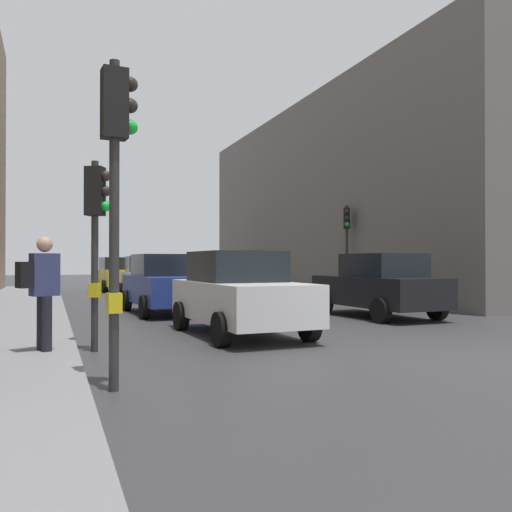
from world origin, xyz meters
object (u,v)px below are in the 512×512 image
object	(u,v)px
traffic_light_near_left	(116,163)
car_green_estate	(209,273)
car_blue_van	(165,284)
car_white_compact	(239,293)
car_silver_hatchback	(148,278)
car_dark_suv	(379,285)
car_yellow_taxi	(118,274)
traffic_light_mid_street	(347,235)
pedestrian_with_grey_backpack	(42,286)
traffic_light_near_right	(96,220)

from	to	relation	value
traffic_light_near_left	car_green_estate	xyz separation A→B (m)	(7.85, 23.98, -1.85)
car_green_estate	car_blue_van	size ratio (longest dim) A/B	1.00
traffic_light_near_left	car_white_compact	world-z (taller)	traffic_light_near_left
car_green_estate	car_white_compact	bearing A→B (deg)	-103.82
car_green_estate	car_silver_hatchback	bearing A→B (deg)	-120.72
car_blue_van	car_silver_hatchback	bearing A→B (deg)	85.31
car_green_estate	car_dark_suv	bearing A→B (deg)	-90.14
car_yellow_taxi	car_blue_van	size ratio (longest dim) A/B	1.01
car_green_estate	car_silver_hatchback	world-z (taller)	same
traffic_light_mid_street	car_white_compact	world-z (taller)	traffic_light_mid_street
car_silver_hatchback	pedestrian_with_grey_backpack	bearing A→B (deg)	-106.01
car_white_compact	car_dark_suv	bearing A→B (deg)	23.84
car_white_compact	car_silver_hatchback	bearing A→B (deg)	90.03
traffic_light_near_right	pedestrian_with_grey_backpack	size ratio (longest dim) A/B	1.85
car_white_compact	car_blue_van	world-z (taller)	same
traffic_light_near_left	car_blue_van	size ratio (longest dim) A/B	0.92
car_blue_van	pedestrian_with_grey_backpack	size ratio (longest dim) A/B	2.42
car_yellow_taxi	car_green_estate	distance (m)	5.44
traffic_light_near_right	car_blue_van	bearing A→B (deg)	69.17
traffic_light_near_left	car_silver_hatchback	bearing A→B (deg)	79.32
car_blue_van	traffic_light_near_right	bearing A→B (deg)	-110.83
traffic_light_mid_street	car_green_estate	world-z (taller)	traffic_light_mid_street
traffic_light_near_right	car_white_compact	size ratio (longest dim) A/B	0.76
car_yellow_taxi	car_dark_suv	world-z (taller)	same
traffic_light_mid_street	car_white_compact	bearing A→B (deg)	-131.54
traffic_light_near_right	car_green_estate	size ratio (longest dim) A/B	0.76
traffic_light_mid_street	car_dark_suv	distance (m)	6.93
car_yellow_taxi	pedestrian_with_grey_backpack	size ratio (longest dim) A/B	2.44
traffic_light_near_right	pedestrian_with_grey_backpack	bearing A→B (deg)	-143.19
car_blue_van	pedestrian_with_grey_backpack	distance (m)	7.87
traffic_light_near_left	car_green_estate	world-z (taller)	traffic_light_near_left
pedestrian_with_grey_backpack	car_dark_suv	bearing A→B (deg)	24.38
car_yellow_taxi	car_white_compact	world-z (taller)	same
car_white_compact	traffic_light_near_right	bearing A→B (deg)	-158.89
car_yellow_taxi	pedestrian_with_grey_backpack	bearing A→B (deg)	-99.63
traffic_light_near_left	car_white_compact	size ratio (longest dim) A/B	0.92
car_silver_hatchback	traffic_light_near_left	bearing A→B (deg)	-100.68
car_yellow_taxi	car_green_estate	xyz separation A→B (m)	(5.27, 1.31, 0.00)
car_white_compact	car_green_estate	bearing A→B (deg)	76.18
car_yellow_taxi	car_blue_van	bearing A→B (deg)	-90.48
car_white_compact	car_dark_suv	world-z (taller)	same
traffic_light_mid_street	pedestrian_with_grey_backpack	size ratio (longest dim) A/B	2.14
car_white_compact	car_silver_hatchback	size ratio (longest dim) A/B	1.01
car_dark_suv	car_green_estate	bearing A→B (deg)	89.86
traffic_light_near_right	pedestrian_with_grey_backpack	xyz separation A→B (m)	(-0.86, -0.65, -1.09)
car_green_estate	pedestrian_with_grey_backpack	world-z (taller)	pedestrian_with_grey_backpack
car_silver_hatchback	traffic_light_near_right	bearing A→B (deg)	-103.16
traffic_light_near_left	traffic_light_near_right	xyz separation A→B (m)	(-0.00, 3.05, -0.47)
traffic_light_mid_street	car_yellow_taxi	size ratio (longest dim) A/B	0.88
car_silver_hatchback	car_blue_van	bearing A→B (deg)	-94.69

